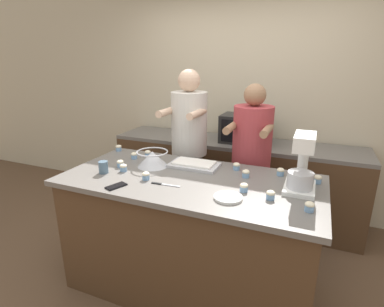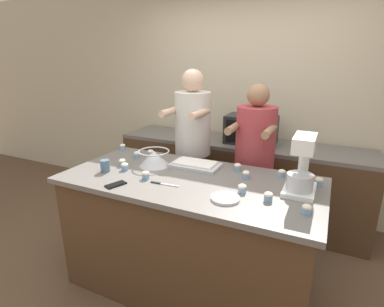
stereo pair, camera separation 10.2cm
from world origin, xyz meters
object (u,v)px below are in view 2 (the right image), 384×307
Objects in this scene: cupcake_6 at (242,188)px; cupcake_5 at (125,166)px; drinking_glass at (105,166)px; cupcake_4 at (137,155)px; stand_mixer at (302,168)px; baking_tray at (195,164)px; cell_phone at (116,185)px; cupcake_9 at (268,196)px; cupcake_1 at (146,175)px; cupcake_2 at (307,209)px; cupcake_12 at (282,173)px; person_left at (193,153)px; knife at (163,184)px; mixing_bowl at (154,158)px; cupcake_7 at (122,162)px; microwave_oven at (251,130)px; cupcake_8 at (237,167)px; small_plate at (225,198)px; cupcake_3 at (319,181)px; cupcake_10 at (123,147)px; cupcake_0 at (151,153)px; person_right at (253,169)px; cupcake_11 at (246,174)px.

cupcake_5 is at bearing 179.54° from cupcake_6.
drinking_glass reaches higher than cupcake_4.
stand_mixer is 0.97× the size of baking_tray.
cupcake_9 reaches higher than cell_phone.
cupcake_1 is at bearing -174.09° from cupcake_6.
baking_tray is 0.57m from cupcake_5.
cupcake_12 is at bearing 113.73° from cupcake_2.
cupcake_1 is (0.02, -0.86, 0.08)m from person_left.
knife is (-0.05, -0.43, -0.02)m from baking_tray.
cupcake_12 is (1.01, 0.19, -0.04)m from mixing_bowl.
knife is 0.54m from cupcake_7.
microwave_oven reaches higher than cupcake_6.
mixing_bowl is at bearing -164.59° from cupcake_8.
cupcake_5 is 1.00× the size of cupcake_7.
microwave_oven reaches higher than cupcake_9.
small_plate is at bearing -115.10° from cupcake_12.
knife is (-0.89, -0.29, -0.17)m from stand_mixer.
cupcake_5 is at bearing -106.54° from person_left.
cupcake_3 is at bearing 1.26° from baking_tray.
cupcake_12 is at bearing 10.94° from mixing_bowl.
cupcake_7 is (-0.34, 0.15, 0.00)m from cupcake_1.
knife is at bearing -35.33° from cupcake_10.
cupcake_10 is (-0.52, 0.25, -0.04)m from mixing_bowl.
cupcake_7 is at bearing -151.33° from mixing_bowl.
cupcake_0 is at bearing 179.63° from cupcake_12.
small_plate is 0.72m from cupcake_3.
cell_phone is at bearing -171.23° from small_plate.
cupcake_4 is (-1.49, 0.43, 0.00)m from cupcake_2.
small_plate is 1.41m from cupcake_10.
person_right reaches higher than cupcake_0.
small_plate is 0.49m from knife.
stand_mixer is 6.43× the size of cupcake_0.
cupcake_10 is (-0.84, 0.13, 0.01)m from baking_tray.
cupcake_1 is at bearing -152.47° from cupcake_12.
baking_tray is (-0.84, 0.15, -0.15)m from stand_mixer.
cupcake_11 is at bearing -76.70° from microwave_oven.
stand_mixer is at bearing -123.36° from cupcake_3.
stand_mixer is at bearing -10.05° from baking_tray.
cupcake_3 is at bearing 10.24° from cupcake_7.
cupcake_6 is 1.00× the size of cupcake_10.
cell_phone is at bearing -124.41° from person_right.
drinking_glass is at bearing -153.46° from cupcake_8.
microwave_oven is (-0.65, 1.19, -0.06)m from stand_mixer.
baking_tray is (0.24, -0.46, 0.07)m from person_left.
mixing_bowl is at bearing -173.54° from cupcake_3.
microwave_oven is at bearing 79.83° from baking_tray.
cupcake_4 is at bearing 141.23° from knife.
cupcake_4 is (-0.52, 0.42, 0.03)m from knife.
cupcake_0 is 1.26m from cupcake_9.
cupcake_11 is at bearing 10.23° from cupcake_7.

